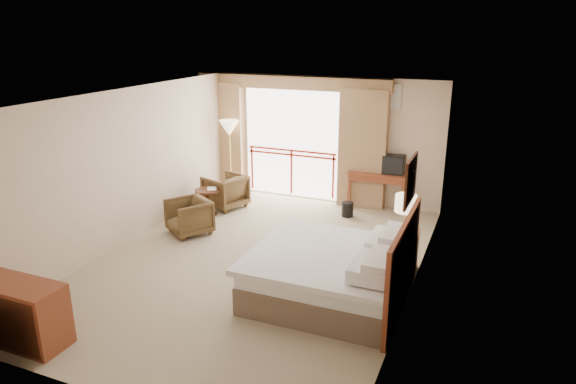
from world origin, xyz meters
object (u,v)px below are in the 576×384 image
at_px(tv, 394,164).
at_px(desk, 379,179).
at_px(wastebasket, 347,209).
at_px(armchair_far, 226,207).
at_px(table_lamp, 406,204).
at_px(bed, 333,273).
at_px(armchair_near, 190,233).
at_px(floor_lamp, 229,131).
at_px(side_table, 208,198).
at_px(nightstand, 402,252).
at_px(dresser, 19,313).

bearing_deg(tv, desk, 150.39).
relative_size(desk, wastebasket, 4.11).
relative_size(desk, armchair_far, 1.57).
distance_m(table_lamp, desk, 3.03).
xyz_separation_m(bed, armchair_near, (-3.19, 1.23, -0.38)).
relative_size(bed, table_lamp, 3.69).
xyz_separation_m(table_lamp, floor_lamp, (-4.34, 2.37, 0.37)).
xyz_separation_m(wastebasket, armchair_far, (-2.56, -0.45, -0.15)).
bearing_deg(floor_lamp, side_table, -81.18).
bearing_deg(tv, side_table, -170.96).
distance_m(nightstand, side_table, 4.26).
bearing_deg(armchair_far, bed, 69.07).
xyz_separation_m(armchair_far, side_table, (-0.09, -0.57, 0.37)).
height_order(table_lamp, wastebasket, table_lamp).
bearing_deg(nightstand, dresser, -138.75).
xyz_separation_m(nightstand, side_table, (-4.13, 1.04, 0.04)).
height_order(tv, floor_lamp, floor_lamp).
xyz_separation_m(table_lamp, armchair_far, (-4.04, 1.56, -1.11)).
bearing_deg(table_lamp, bed, -121.38).
xyz_separation_m(nightstand, dresser, (-3.91, -3.68, 0.07)).
bearing_deg(tv, wastebasket, -153.58).
distance_m(armchair_near, floor_lamp, 2.81).
bearing_deg(desk, bed, -85.51).
distance_m(wastebasket, armchair_near, 3.18).
xyz_separation_m(side_table, dresser, (0.22, -4.72, 0.03)).
bearing_deg(dresser, armchair_far, 89.91).
bearing_deg(dresser, desk, 64.75).
height_order(desk, side_table, desk).
relative_size(table_lamp, desk, 0.47).
height_order(nightstand, armchair_near, nightstand).
height_order(table_lamp, floor_lamp, floor_lamp).
relative_size(side_table, floor_lamp, 0.31).
height_order(nightstand, floor_lamp, floor_lamp).
height_order(bed, wastebasket, bed).
bearing_deg(table_lamp, nightstand, -90.00).
distance_m(nightstand, desk, 3.05).
relative_size(armchair_far, dresser, 0.65).
height_order(tv, armchair_far, tv).
distance_m(nightstand, tv, 2.97).
xyz_separation_m(bed, floor_lamp, (-3.60, 3.59, 1.10)).
bearing_deg(bed, table_lamp, 58.62).
xyz_separation_m(armchair_near, dresser, (0.03, -3.74, 0.40)).
height_order(armchair_far, armchair_near, armchair_far).
relative_size(bed, nightstand, 3.22).
xyz_separation_m(desk, armchair_far, (-3.01, -1.25, -0.62)).
bearing_deg(dresser, wastebasket, 65.54).
xyz_separation_m(armchair_far, floor_lamp, (-0.31, 0.81, 1.48)).
height_order(nightstand, armchair_far, nightstand).
height_order(bed, nightstand, bed).
bearing_deg(table_lamp, desk, 110.09).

